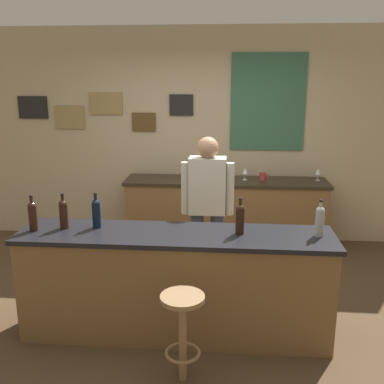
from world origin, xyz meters
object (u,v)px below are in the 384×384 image
object	(u,v)px
bartender	(207,206)
wine_bottle_b	(63,213)
wine_bottle_e	(320,220)
wine_glass_a	(186,172)
wine_bottle_d	(240,218)
coffee_mug	(263,176)
wine_glass_c	(245,171)
wine_bottle_c	(96,212)
bar_stool	(183,323)
wine_glass_b	(226,172)
wine_bottle_a	(33,215)
wine_glass_d	(318,172)

from	to	relation	value
bartender	wine_bottle_b	distance (m)	1.40
wine_bottle_e	wine_glass_a	size ratio (longest dim) A/B	1.97
bartender	wine_glass_a	xyz separation A→B (m)	(-0.33, 1.22, 0.07)
wine_bottle_d	coffee_mug	world-z (taller)	wine_bottle_d
wine_bottle_e	wine_glass_c	distance (m)	2.12
wine_bottle_e	wine_bottle_c	bearing A→B (deg)	178.25
bar_stool	wine_bottle_e	world-z (taller)	wine_bottle_e
wine_bottle_d	wine_glass_b	size ratio (longest dim) A/B	1.97
wine_bottle_a	wine_bottle_d	distance (m)	1.73
wine_bottle_a	bartender	bearing A→B (deg)	29.62
bar_stool	wine_glass_c	world-z (taller)	wine_glass_c
wine_glass_a	wine_glass_d	size ratio (longest dim) A/B	1.00
wine_glass_a	wine_bottle_d	bearing A→B (deg)	-71.93
wine_bottle_b	wine_bottle_e	distance (m)	2.13
wine_bottle_e	coffee_mug	xyz separation A→B (m)	(-0.31, 2.06, -0.11)
wine_bottle_a	coffee_mug	world-z (taller)	wine_bottle_a
wine_glass_c	coffee_mug	xyz separation A→B (m)	(0.23, 0.01, -0.06)
wine_glass_a	wine_bottle_b	bearing A→B (deg)	-113.67
wine_bottle_e	wine_glass_d	distance (m)	2.13
bar_stool	wine_bottle_c	xyz separation A→B (m)	(-0.81, 0.71, 0.60)
wine_bottle_b	wine_bottle_c	size ratio (longest dim) A/B	1.00
wine_glass_b	bartender	bearing A→B (deg)	-97.95
bartender	wine_glass_d	size ratio (longest dim) A/B	10.45
wine_bottle_c	wine_glass_d	world-z (taller)	wine_bottle_c
wine_bottle_b	wine_bottle_c	bearing A→B (deg)	8.86
bar_stool	wine_glass_a	distance (m)	2.68
wine_glass_c	wine_bottle_e	bearing A→B (deg)	-75.42
wine_glass_a	coffee_mug	size ratio (longest dim) A/B	1.24
wine_bottle_e	wine_glass_b	xyz separation A→B (m)	(-0.77, 2.00, -0.05)
wine_bottle_e	wine_glass_b	bearing A→B (deg)	111.09
wine_bottle_a	coffee_mug	xyz separation A→B (m)	(2.06, 2.13, -0.11)
wine_bottle_e	wine_glass_c	xyz separation A→B (m)	(-0.53, 2.05, -0.05)
wine_bottle_d	wine_glass_b	xyz separation A→B (m)	(-0.13, 1.99, -0.05)
wine_bottle_d	wine_glass_a	size ratio (longest dim) A/B	1.97
wine_glass_b	wine_glass_a	bearing A→B (deg)	-175.89
wine_glass_d	wine_bottle_b	bearing A→B (deg)	-140.34
wine_glass_b	wine_bottle_d	bearing A→B (deg)	-86.29
bartender	wine_bottle_d	xyz separation A→B (m)	(0.30, -0.74, 0.12)
wine_bottle_e	wine_glass_b	distance (m)	2.14
bartender	wine_glass_a	size ratio (longest dim) A/B	10.45
wine_bottle_e	wine_glass_c	bearing A→B (deg)	104.58
wine_glass_b	wine_glass_d	bearing A→B (deg)	5.06
bar_stool	wine_glass_d	xyz separation A→B (m)	(1.43, 2.75, 0.55)
wine_bottle_d	coffee_mug	distance (m)	2.09
wine_bottle_b	wine_glass_b	size ratio (longest dim) A/B	1.97
wine_bottle_c	wine_glass_a	bearing A→B (deg)	73.02
wine_glass_c	wine_bottle_a	bearing A→B (deg)	-130.92
wine_bottle_b	wine_bottle_c	xyz separation A→B (m)	(0.27, 0.04, 0.00)
wine_glass_b	coffee_mug	xyz separation A→B (m)	(0.46, 0.07, -0.06)
wine_bottle_d	bartender	bearing A→B (deg)	112.37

